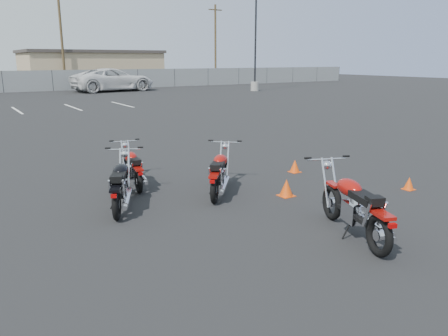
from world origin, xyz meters
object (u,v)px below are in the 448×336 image
white_van (113,73)px  motorcycle_third_red (220,173)px  motorcycle_front_red (133,168)px  motorcycle_rear_red (355,207)px  motorcycle_second_black (121,185)px

white_van → motorcycle_third_red: bearing=159.8°
motorcycle_front_red → motorcycle_rear_red: (1.89, -4.60, 0.08)m
white_van → motorcycle_front_red: bearing=156.7°
motorcycle_front_red → motorcycle_rear_red: motorcycle_rear_red is taller
motorcycle_front_red → motorcycle_rear_red: bearing=-67.6°
motorcycle_front_red → motorcycle_second_black: size_ratio=0.94×
motorcycle_front_red → motorcycle_rear_red: size_ratio=0.84×
motorcycle_second_black → white_van: (10.11, 30.44, 1.12)m
motorcycle_rear_red → motorcycle_third_red: bearing=100.8°
motorcycle_front_red → motorcycle_third_red: (1.31, -1.53, 0.03)m
motorcycle_third_red → motorcycle_rear_red: (0.59, -3.07, 0.05)m
motorcycle_third_red → white_van: white_van is taller
motorcycle_third_red → white_van: size_ratio=0.21×
motorcycle_front_red → white_van: white_van is taller
motorcycle_front_red → white_van: (9.38, 29.14, 1.16)m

